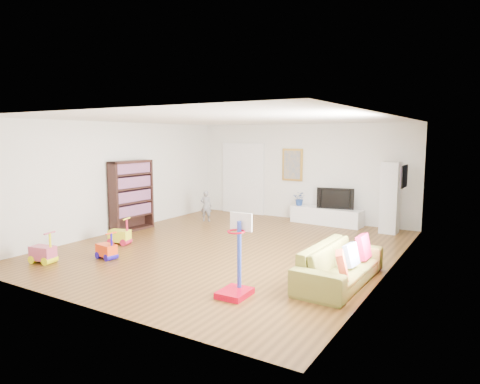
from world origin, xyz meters
The scene contains 25 objects.
floor centered at (0.00, 0.00, 0.00)m, with size 6.50×7.50×0.00m, color brown.
ceiling centered at (0.00, 0.00, 2.70)m, with size 6.50×7.50×0.00m, color white.
wall_back centered at (0.00, 3.75, 1.35)m, with size 6.50×0.00×2.70m, color silver.
wall_front centered at (0.00, -3.75, 1.35)m, with size 6.50×0.00×2.70m, color white.
wall_left centered at (-3.25, 0.00, 1.35)m, with size 0.00×7.50×2.70m, color silver.
wall_right centered at (3.25, 0.00, 1.35)m, with size 0.00×7.50×2.70m, color silver.
navy_accent centered at (3.23, 1.40, 1.85)m, with size 0.01×3.20×1.70m, color black.
olive_wainscot centered at (3.23, 1.40, 0.50)m, with size 0.01×3.20×1.00m, color brown.
doorway centered at (-1.90, 3.71, 1.05)m, with size 1.45×0.06×2.10m, color white.
painting_back centered at (-0.25, 3.71, 1.55)m, with size 0.62×0.06×0.92m, color gold.
artwork_right centered at (3.17, 1.60, 1.55)m, with size 0.04×0.56×0.46m, color #7F3F8C.
media_console centered at (0.91, 3.39, 0.23)m, with size 1.93×0.48×0.45m, color white.
tall_cabinet centered at (2.59, 3.20, 0.87)m, with size 0.41×0.41×1.75m, color silver.
bookshelf centered at (-3.02, 0.14, 0.88)m, with size 0.31×1.20×1.76m, color black.
sofa centered at (2.71, -0.96, 0.31)m, with size 2.11×0.82×0.62m, color olive.
basketball_hoop centered at (1.56, -2.34, 0.62)m, with size 0.42×0.52×1.24m, color #B20017.
ride_on_yellow centered at (-2.22, -1.03, 0.30)m, with size 0.44×0.27×0.59m, color yellow.
ride_on_orange centered at (-1.59, -1.96, 0.27)m, with size 0.40×0.25×0.54m, color #FC4212.
ride_on_pink centered at (-2.39, -2.77, 0.30)m, with size 0.45×0.28×0.60m, color #CA4C6C.
child centered at (-2.11, 2.06, 0.43)m, with size 0.31×0.21×0.86m, color slate.
tv centered at (1.14, 3.43, 0.73)m, with size 0.97×0.13×0.56m, color black.
vase_plant centered at (0.14, 3.38, 0.64)m, with size 0.35×0.30×0.39m, color navy.
pillow_left centered at (2.93, -1.57, 0.49)m, with size 0.10×0.39×0.39m, color #BD4324.
pillow_center centered at (2.88, -0.94, 0.49)m, with size 0.09×0.36×0.36m, color silver.
pillow_right centered at (2.91, -0.33, 0.49)m, with size 0.11×0.41×0.41m, color #C01143.
Camera 1 is at (4.78, -7.50, 2.35)m, focal length 32.00 mm.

